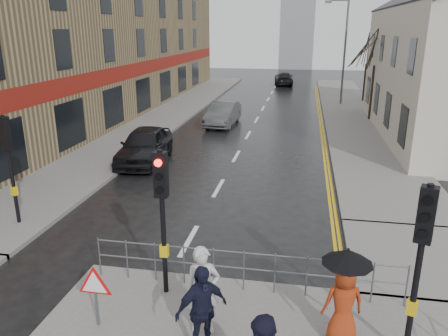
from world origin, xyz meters
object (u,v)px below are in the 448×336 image
at_px(pedestrian_with_umbrella, 344,291).
at_px(car_mid, 223,114).
at_px(pedestrian_d, 201,310).
at_px(pedestrian_a, 203,291).
at_px(car_parked, 145,145).

distance_m(pedestrian_with_umbrella, car_mid, 20.54).
bearing_deg(pedestrian_d, pedestrian_a, 58.61).
relative_size(pedestrian_a, car_mid, 0.42).
relative_size(pedestrian_with_umbrella, pedestrian_d, 1.09).
relative_size(pedestrian_a, pedestrian_d, 1.02).
relative_size(pedestrian_with_umbrella, car_mid, 0.44).
xyz_separation_m(pedestrian_a, car_mid, (-3.30, 19.88, -0.33)).
xyz_separation_m(pedestrian_with_umbrella, car_parked, (-8.04, 11.03, -0.43)).
distance_m(pedestrian_d, car_mid, 20.74).
relative_size(pedestrian_a, pedestrian_with_umbrella, 0.94).
height_order(pedestrian_with_umbrella, car_parked, pedestrian_with_umbrella).
relative_size(pedestrian_d, car_parked, 0.38).
bearing_deg(pedestrian_with_umbrella, car_parked, 126.10).
xyz_separation_m(pedestrian_a, car_parked, (-5.36, 11.27, -0.26)).
height_order(car_parked, car_mid, car_parked).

